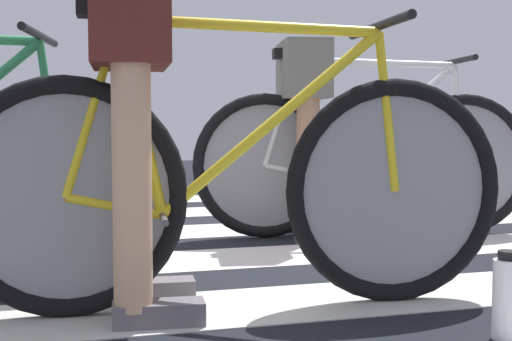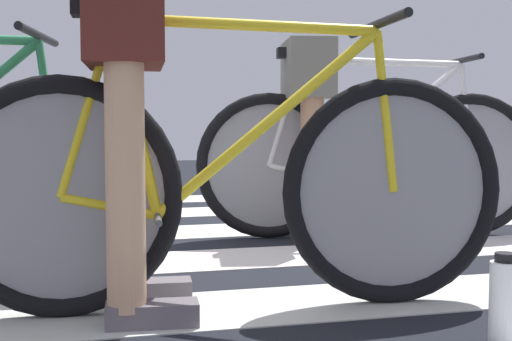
% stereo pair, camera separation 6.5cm
% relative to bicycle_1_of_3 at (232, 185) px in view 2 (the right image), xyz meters
% --- Properties ---
extents(ground, '(18.00, 14.00, 0.02)m').
position_rel_bicycle_1_of_3_xyz_m(ground, '(-0.13, 1.03, -0.40)').
color(ground, black).
extents(crosswalk_markings, '(5.47, 4.24, 0.00)m').
position_rel_bicycle_1_of_3_xyz_m(crosswalk_markings, '(-0.14, 1.15, -0.38)').
color(crosswalk_markings, beige).
rests_on(crosswalk_markings, ground).
extents(bicycle_1_of_3, '(1.73, 0.52, 0.93)m').
position_rel_bicycle_1_of_3_xyz_m(bicycle_1_of_3, '(0.00, 0.00, 0.00)').
color(bicycle_1_of_3, black).
rests_on(bicycle_1_of_3, ground).
extents(cyclist_1_of_3, '(0.35, 0.43, 1.02)m').
position_rel_bicycle_1_of_3_xyz_m(cyclist_1_of_3, '(-0.31, 0.03, 0.27)').
color(cyclist_1_of_3, tan).
rests_on(cyclist_1_of_3, ground).
extents(bicycle_3_of_3, '(1.72, 0.55, 0.93)m').
position_rel_bicycle_1_of_3_xyz_m(bicycle_3_of_3, '(0.97, 1.16, 0.00)').
color(bicycle_3_of_3, black).
rests_on(bicycle_3_of_3, ground).
extents(cyclist_3_of_3, '(0.38, 0.44, 0.97)m').
position_rel_bicycle_1_of_3_xyz_m(cyclist_3_of_3, '(0.67, 1.22, 0.24)').
color(cyclist_3_of_3, '#A87A5B').
rests_on(cyclist_3_of_3, ground).
extents(water_bottle, '(0.08, 0.08, 0.24)m').
position_rel_bicycle_1_of_3_xyz_m(water_bottle, '(0.62, -0.50, -0.27)').
color(water_bottle, white).
rests_on(water_bottle, ground).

